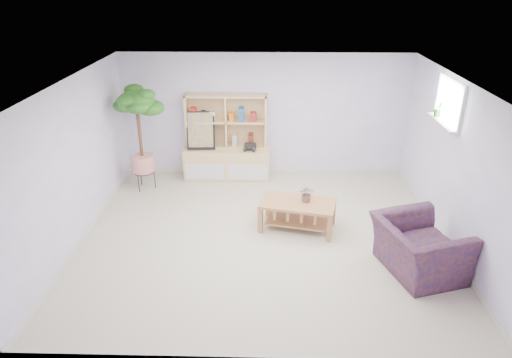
{
  "coord_description": "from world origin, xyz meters",
  "views": [
    {
      "loc": [
        0.05,
        -6.03,
        3.75
      ],
      "look_at": [
        -0.11,
        0.28,
        0.87
      ],
      "focal_mm": 32.0,
      "sensor_mm": 36.0,
      "label": 1
    }
  ],
  "objects_px": {
    "coffee_table": "(297,215)",
    "floor_tree": "(140,140)",
    "storage_unit": "(226,138)",
    "armchair": "(419,245)"
  },
  "relations": [
    {
      "from": "storage_unit",
      "to": "coffee_table",
      "type": "xyz_separation_m",
      "value": [
        1.28,
        -1.93,
        -0.59
      ]
    },
    {
      "from": "coffee_table",
      "to": "armchair",
      "type": "xyz_separation_m",
      "value": [
        1.56,
        -1.1,
        0.18
      ]
    },
    {
      "from": "floor_tree",
      "to": "coffee_table",
      "type": "bearing_deg",
      "value": -26.66
    },
    {
      "from": "storage_unit",
      "to": "floor_tree",
      "type": "relative_size",
      "value": 0.85
    },
    {
      "from": "storage_unit",
      "to": "coffee_table",
      "type": "distance_m",
      "value": 2.39
    },
    {
      "from": "floor_tree",
      "to": "storage_unit",
      "type": "bearing_deg",
      "value": 19.48
    },
    {
      "from": "storage_unit",
      "to": "armchair",
      "type": "xyz_separation_m",
      "value": [
        2.83,
        -3.03,
        -0.41
      ]
    },
    {
      "from": "storage_unit",
      "to": "floor_tree",
      "type": "height_order",
      "value": "floor_tree"
    },
    {
      "from": "storage_unit",
      "to": "coffee_table",
      "type": "bearing_deg",
      "value": -56.59
    },
    {
      "from": "coffee_table",
      "to": "floor_tree",
      "type": "bearing_deg",
      "value": 166.15
    }
  ]
}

